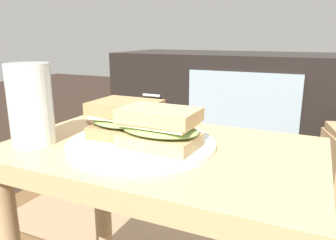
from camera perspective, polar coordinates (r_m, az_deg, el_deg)
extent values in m
cube|color=tan|center=(0.60, -1.34, -6.11)|extent=(0.56, 0.36, 0.04)
cylinder|color=tan|center=(0.93, -11.34, -14.27)|extent=(0.04, 0.04, 0.43)
cube|color=black|center=(1.54, 9.91, 0.64)|extent=(0.96, 0.44, 0.58)
cube|color=#8C9EA8|center=(1.30, 12.45, -1.55)|extent=(0.42, 0.01, 0.44)
cylinder|color=silver|center=(1.40, -2.87, 4.29)|extent=(0.08, 0.01, 0.01)
cylinder|color=silver|center=(1.46, -2.76, -4.27)|extent=(0.08, 0.01, 0.01)
cube|color=brown|center=(1.25, -2.39, -16.86)|extent=(1.25, 0.65, 0.01)
cube|color=#937556|center=(1.25, -2.39, -16.68)|extent=(1.02, 0.53, 0.00)
cylinder|color=silver|center=(0.59, -4.59, -4.12)|extent=(0.27, 0.27, 0.01)
cube|color=#9E7A4C|center=(0.62, -7.44, -1.84)|extent=(0.12, 0.10, 0.02)
ellipsoid|color=#8CB260|center=(0.61, -7.50, -0.13)|extent=(0.13, 0.11, 0.02)
cube|color=beige|center=(0.61, -7.53, 0.87)|extent=(0.12, 0.10, 0.01)
cube|color=#9E7A4C|center=(0.61, -7.57, 2.16)|extent=(0.12, 0.10, 0.02)
cube|color=tan|center=(0.56, -1.49, -3.51)|extent=(0.13, 0.09, 0.02)
ellipsoid|color=#8CB260|center=(0.55, -1.50, -1.63)|extent=(0.14, 0.10, 0.02)
cube|color=beige|center=(0.55, -1.51, -0.53)|extent=(0.12, 0.08, 0.01)
cube|color=tan|center=(0.55, -1.52, 0.90)|extent=(0.13, 0.09, 0.02)
cylinder|color=silver|center=(0.64, -22.80, 2.52)|extent=(0.08, 0.08, 0.15)
cylinder|color=orange|center=(0.64, -22.69, 1.41)|extent=(0.07, 0.07, 0.11)
cylinder|color=white|center=(0.63, -23.24, 6.95)|extent=(0.07, 0.07, 0.01)
cylinder|color=#996B47|center=(0.78, -10.45, 0.00)|extent=(0.10, 0.10, 0.01)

